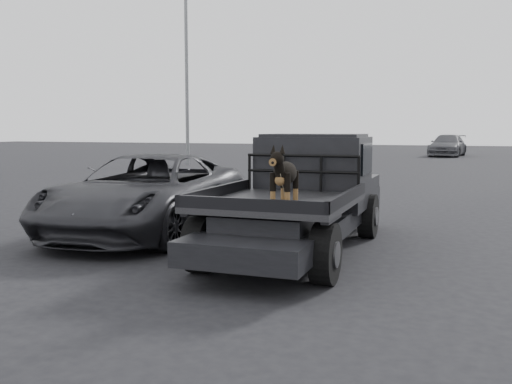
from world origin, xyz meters
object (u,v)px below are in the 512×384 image
(parked_suv, at_px, (148,194))
(dog, at_px, (285,178))
(flatbed_ute, at_px, (298,222))
(distant_car_b, at_px, (448,145))
(distant_car_a, at_px, (323,149))
(floodlight_near, at_px, (186,30))

(parked_suv, bearing_deg, dog, -40.50)
(flatbed_ute, distance_m, distant_car_b, 32.85)
(distant_car_a, distance_m, distant_car_b, 10.11)
(dog, distance_m, distant_car_a, 27.92)
(dog, xyz_separation_m, parked_suv, (-3.35, 2.40, -0.58))
(flatbed_ute, xyz_separation_m, parked_suv, (-3.01, 0.61, 0.25))
(flatbed_ute, relative_size, distant_car_b, 1.07)
(flatbed_ute, bearing_deg, floodlight_near, 121.54)
(dog, relative_size, floodlight_near, 0.06)
(flatbed_ute, bearing_deg, distant_car_b, 88.00)
(dog, bearing_deg, parked_suv, 144.43)
(flatbed_ute, distance_m, dog, 2.00)
(parked_suv, xyz_separation_m, distant_car_b, (4.16, 32.22, 0.02))
(flatbed_ute, relative_size, floodlight_near, 0.43)
(distant_car_a, height_order, distant_car_b, distant_car_b)
(dog, distance_m, parked_suv, 4.16)
(flatbed_ute, height_order, dog, dog)
(flatbed_ute, bearing_deg, parked_suv, 168.58)
(floodlight_near, bearing_deg, parked_suv, -64.98)
(floodlight_near, bearing_deg, distant_car_b, 48.62)
(flatbed_ute, distance_m, distant_car_a, 26.10)
(dog, xyz_separation_m, distant_car_b, (0.81, 34.62, -0.56))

